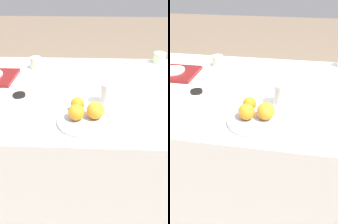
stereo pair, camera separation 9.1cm
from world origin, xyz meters
The scene contains 11 objects.
ground_plane centered at (0.00, 0.00, 0.00)m, with size 12.00×12.00×0.00m, color #7A6651.
table centered at (0.00, 0.00, 0.35)m, with size 1.41×0.94×0.71m.
fruit_platter centered at (0.10, -0.31, 0.72)m, with size 0.23×0.23×0.02m.
orange_0 centered at (0.15, -0.29, 0.76)m, with size 0.08×0.08×0.08m.
orange_1 centered at (0.07, -0.31, 0.75)m, with size 0.07×0.07×0.07m.
orange_2 centered at (0.07, -0.23, 0.75)m, with size 0.06×0.06×0.06m.
water_glass centered at (0.21, -0.15, 0.76)m, with size 0.08×0.08×0.11m.
cup_0 centered at (0.59, 0.40, 0.74)m, with size 0.08×0.08×0.07m.
cup_1 centered at (-0.24, 0.28, 0.74)m, with size 0.07×0.07×0.07m.
napkin centered at (-0.23, -0.32, 0.71)m, with size 0.11×0.12×0.01m.
soy_dish centered at (-0.24, -0.10, 0.71)m, with size 0.07×0.07×0.01m.
Camera 1 is at (0.13, -1.06, 1.26)m, focal length 35.00 mm.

